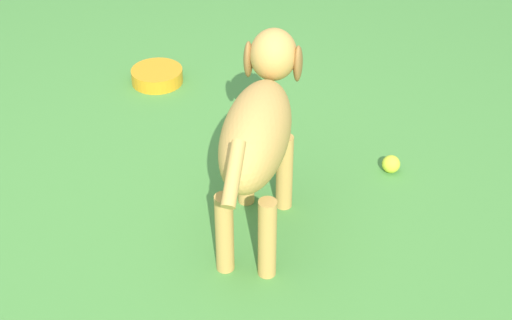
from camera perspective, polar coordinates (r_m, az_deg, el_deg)
ground at (r=2.58m, az=-6.95°, el=-5.94°), size 14.00×14.00×0.00m
dog at (r=2.40m, az=0.22°, el=2.36°), size 0.82×0.39×0.59m
tennis_ball_0 at (r=3.07m, az=0.35°, el=2.59°), size 0.07×0.07×0.07m
tennis_ball_1 at (r=2.89m, az=9.73°, el=-0.29°), size 0.07×0.07×0.07m
water_bowl at (r=3.43m, az=-7.16°, el=6.05°), size 0.22×0.22×0.06m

